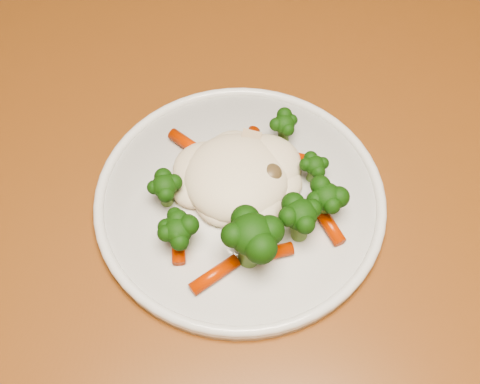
{
  "coord_description": "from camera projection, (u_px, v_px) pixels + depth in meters",
  "views": [
    {
      "loc": [
        -0.17,
        -0.69,
        1.24
      ],
      "look_at": [
        -0.1,
        -0.39,
        0.77
      ],
      "focal_mm": 45.0,
      "sensor_mm": 36.0,
      "label": 1
    }
  ],
  "objects": [
    {
      "name": "meal",
      "position": [
        244.0,
        194.0,
        0.55
      ],
      "size": [
        0.18,
        0.19,
        0.06
      ],
      "color": "#F9E8C7",
      "rests_on": "plate"
    },
    {
      "name": "dining_table",
      "position": [
        218.0,
        210.0,
        0.68
      ],
      "size": [
        1.38,
        1.01,
        0.75
      ],
      "rotation": [
        0.0,
        0.0,
        -0.12
      ],
      "color": "brown",
      "rests_on": "ground"
    },
    {
      "name": "plate",
      "position": [
        240.0,
        200.0,
        0.57
      ],
      "size": [
        0.27,
        0.27,
        0.01
      ],
      "primitive_type": "cylinder",
      "color": "white",
      "rests_on": "dining_table"
    }
  ]
}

